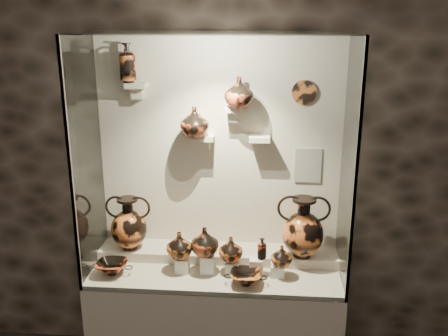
% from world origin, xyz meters
% --- Properties ---
extents(wall_back, '(5.00, 0.02, 3.20)m').
position_xyz_m(wall_back, '(0.00, 2.50, 1.60)').
color(wall_back, black).
rests_on(wall_back, ground).
extents(plinth, '(1.70, 0.60, 0.80)m').
position_xyz_m(plinth, '(0.00, 2.18, 0.40)').
color(plinth, beige).
rests_on(plinth, floor).
extents(front_tier, '(1.68, 0.58, 0.03)m').
position_xyz_m(front_tier, '(0.00, 2.18, 0.82)').
color(front_tier, '#BBAB91').
rests_on(front_tier, plinth).
extents(rear_tier, '(1.70, 0.25, 0.10)m').
position_xyz_m(rear_tier, '(0.00, 2.35, 0.85)').
color(rear_tier, '#BBAB91').
rests_on(rear_tier, plinth).
extents(back_panel, '(1.70, 0.03, 1.60)m').
position_xyz_m(back_panel, '(0.00, 2.50, 1.60)').
color(back_panel, beige).
rests_on(back_panel, plinth).
extents(glass_front, '(1.70, 0.01, 1.60)m').
position_xyz_m(glass_front, '(0.00, 1.88, 1.60)').
color(glass_front, white).
rests_on(glass_front, plinth).
extents(glass_left, '(0.01, 0.60, 1.60)m').
position_xyz_m(glass_left, '(-0.85, 2.18, 1.60)').
color(glass_left, white).
rests_on(glass_left, plinth).
extents(glass_right, '(0.01, 0.60, 1.60)m').
position_xyz_m(glass_right, '(0.85, 2.18, 1.60)').
color(glass_right, white).
rests_on(glass_right, plinth).
extents(glass_top, '(1.70, 0.60, 0.01)m').
position_xyz_m(glass_top, '(0.00, 2.18, 2.40)').
color(glass_top, white).
rests_on(glass_top, back_panel).
extents(frame_post_left, '(0.02, 0.02, 1.60)m').
position_xyz_m(frame_post_left, '(-0.84, 1.89, 1.60)').
color(frame_post_left, gray).
rests_on(frame_post_left, plinth).
extents(frame_post_right, '(0.02, 0.02, 1.60)m').
position_xyz_m(frame_post_right, '(0.84, 1.89, 1.60)').
color(frame_post_right, gray).
rests_on(frame_post_right, plinth).
extents(pedestal_a, '(0.09, 0.09, 0.10)m').
position_xyz_m(pedestal_a, '(-0.22, 2.13, 0.88)').
color(pedestal_a, silver).
rests_on(pedestal_a, front_tier).
extents(pedestal_b, '(0.09, 0.09, 0.13)m').
position_xyz_m(pedestal_b, '(-0.05, 2.13, 0.90)').
color(pedestal_b, silver).
rests_on(pedestal_b, front_tier).
extents(pedestal_c, '(0.09, 0.09, 0.09)m').
position_xyz_m(pedestal_c, '(0.12, 2.13, 0.88)').
color(pedestal_c, silver).
rests_on(pedestal_c, front_tier).
extents(pedestal_d, '(0.09, 0.09, 0.12)m').
position_xyz_m(pedestal_d, '(0.28, 2.13, 0.89)').
color(pedestal_d, silver).
rests_on(pedestal_d, front_tier).
extents(pedestal_e, '(0.09, 0.09, 0.08)m').
position_xyz_m(pedestal_e, '(0.42, 2.13, 0.87)').
color(pedestal_e, silver).
rests_on(pedestal_e, front_tier).
extents(bracket_ul, '(0.14, 0.12, 0.04)m').
position_xyz_m(bracket_ul, '(-0.55, 2.42, 2.05)').
color(bracket_ul, beige).
rests_on(bracket_ul, back_panel).
extents(bracket_ca, '(0.14, 0.12, 0.04)m').
position_xyz_m(bracket_ca, '(-0.10, 2.42, 1.70)').
color(bracket_ca, beige).
rests_on(bracket_ca, back_panel).
extents(bracket_cb, '(0.10, 0.12, 0.04)m').
position_xyz_m(bracket_cb, '(0.10, 2.42, 1.90)').
color(bracket_cb, beige).
rests_on(bracket_cb, back_panel).
extents(bracket_cc, '(0.14, 0.12, 0.04)m').
position_xyz_m(bracket_cc, '(0.28, 2.42, 1.70)').
color(bracket_cc, beige).
rests_on(bracket_cc, back_panel).
extents(amphora_left, '(0.33, 0.33, 0.38)m').
position_xyz_m(amphora_left, '(-0.63, 2.32, 1.09)').
color(amphora_left, '#CE6227').
rests_on(amphora_left, rear_tier).
extents(amphora_right, '(0.40, 0.40, 0.43)m').
position_xyz_m(amphora_right, '(0.59, 2.30, 1.11)').
color(amphora_right, '#CE6227').
rests_on(amphora_right, rear_tier).
extents(jug_a, '(0.22, 0.22, 0.18)m').
position_xyz_m(jug_a, '(-0.24, 2.14, 1.02)').
color(jug_a, '#CE6227').
rests_on(jug_a, pedestal_a).
extents(jug_b, '(0.24, 0.24, 0.20)m').
position_xyz_m(jug_b, '(-0.07, 2.14, 1.06)').
color(jug_b, '#A73B1D').
rests_on(jug_b, pedestal_b).
extents(jug_c, '(0.21, 0.21, 0.17)m').
position_xyz_m(jug_c, '(0.11, 2.15, 1.00)').
color(jug_c, '#CE6227').
rests_on(jug_c, pedestal_c).
extents(jug_e, '(0.18, 0.18, 0.15)m').
position_xyz_m(jug_e, '(0.44, 2.11, 0.98)').
color(jug_e, '#CE6227').
rests_on(jug_e, pedestal_e).
extents(lekythos_small, '(0.09, 0.09, 0.17)m').
position_xyz_m(lekythos_small, '(0.31, 2.13, 1.03)').
color(lekythos_small, '#A73B1D').
rests_on(lekythos_small, pedestal_d).
extents(kylix_left, '(0.31, 0.28, 0.11)m').
position_xyz_m(kylix_left, '(-0.69, 2.06, 0.88)').
color(kylix_left, '#A73B1D').
rests_on(kylix_left, front_tier).
extents(kylix_right, '(0.32, 0.29, 0.11)m').
position_xyz_m(kylix_right, '(0.22, 2.00, 0.88)').
color(kylix_right, '#CE6227').
rests_on(kylix_right, front_tier).
extents(lekythos_tall, '(0.13, 0.13, 0.29)m').
position_xyz_m(lekythos_tall, '(-0.60, 2.41, 2.21)').
color(lekythos_tall, '#CE6227').
rests_on(lekythos_tall, bracket_ul).
extents(ovoid_vase_a, '(0.25, 0.25, 0.20)m').
position_xyz_m(ovoid_vase_a, '(-0.16, 2.37, 1.82)').
color(ovoid_vase_a, '#A73B1D').
rests_on(ovoid_vase_a, bracket_ca).
extents(ovoid_vase_b, '(0.23, 0.23, 0.20)m').
position_xyz_m(ovoid_vase_b, '(0.14, 2.37, 2.02)').
color(ovoid_vase_b, '#A73B1D').
rests_on(ovoid_vase_b, bracket_cb).
extents(wall_plate, '(0.16, 0.02, 0.16)m').
position_xyz_m(wall_plate, '(0.57, 2.47, 2.01)').
color(wall_plate, '#BD5D25').
rests_on(wall_plate, back_panel).
extents(info_placard, '(0.18, 0.01, 0.24)m').
position_xyz_m(info_placard, '(0.62, 2.47, 1.50)').
color(info_placard, beige).
rests_on(info_placard, back_panel).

